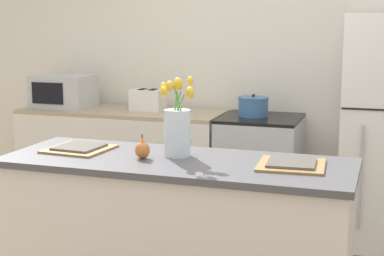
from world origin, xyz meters
name	(u,v)px	position (x,y,z in m)	size (l,w,h in m)	color
back_wall	(260,53)	(0.00, 2.00, 1.35)	(5.20, 0.08, 2.70)	silver
kitchen_island	(177,243)	(0.00, 0.00, 0.45)	(1.80, 0.66, 0.91)	silver
back_counter	(123,162)	(-1.06, 1.60, 0.44)	(1.68, 0.60, 0.89)	silver
stove_range	(260,173)	(0.10, 1.60, 0.44)	(0.60, 0.61, 0.89)	#B2B5B7
flower_vase	(177,128)	(-0.02, 0.07, 1.06)	(0.19, 0.15, 0.42)	silver
pear_figurine	(142,149)	(-0.17, -0.04, 0.96)	(0.08, 0.08, 0.13)	#C66B33
plate_setting_left	(79,148)	(-0.58, 0.04, 0.92)	(0.34, 0.34, 0.02)	olive
plate_setting_right	(291,164)	(0.58, 0.04, 0.92)	(0.34, 0.34, 0.02)	olive
toaster	(148,100)	(-0.85, 1.65, 0.97)	(0.28, 0.18, 0.17)	silver
cooking_pot	(253,107)	(0.04, 1.62, 0.96)	(0.23, 0.23, 0.17)	#386093
microwave	(63,91)	(-1.60, 1.60, 1.02)	(0.48, 0.37, 0.27)	#B7BABC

